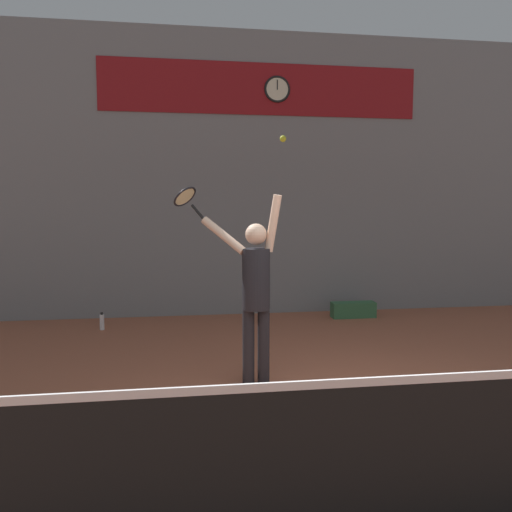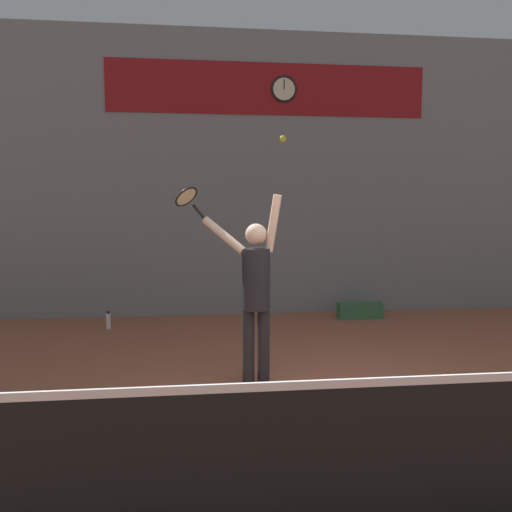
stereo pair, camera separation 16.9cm
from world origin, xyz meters
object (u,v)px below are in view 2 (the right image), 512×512
tennis_player (255,287)px  equipment_bag (360,310)px  tennis_ball (283,139)px  water_bottle (108,321)px  scoreboard_clock (284,89)px  tennis_racket (188,198)px

tennis_player → equipment_bag: size_ratio=2.68×
tennis_ball → water_bottle: 4.44m
scoreboard_clock → equipment_bag: 4.10m
scoreboard_clock → tennis_racket: scoreboard_clock is taller
water_bottle → equipment_bag: bearing=3.8°
tennis_player → water_bottle: 3.57m
tennis_racket → water_bottle: (-1.33, 2.29, -1.91)m
water_bottle → tennis_ball: bearing=-50.5°
tennis_player → equipment_bag: bearing=54.4°
tennis_ball → water_bottle: size_ratio=0.24×
tennis_player → tennis_racket: bearing=146.5°
scoreboard_clock → tennis_racket: bearing=-117.6°
tennis_ball → tennis_racket: bearing=151.8°
scoreboard_clock → equipment_bag: size_ratio=0.60×
scoreboard_clock → equipment_bag: (1.27, -0.55, -3.86)m
equipment_bag → tennis_ball: bearing=-121.5°
scoreboard_clock → equipment_bag: bearing=-23.4°
tennis_ball → tennis_player: bearing=167.9°
tennis_ball → equipment_bag: size_ratio=0.09×
scoreboard_clock → tennis_racket: 4.03m
tennis_racket → tennis_ball: tennis_ball is taller
tennis_player → equipment_bag: tennis_player is taller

